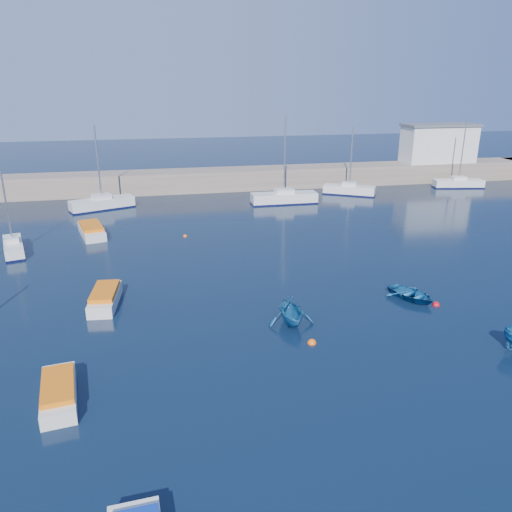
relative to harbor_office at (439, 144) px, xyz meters
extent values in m
plane|color=black|center=(-30.00, -46.00, -5.10)|extent=(220.00, 220.00, 0.00)
cube|color=gray|center=(-30.00, 0.00, -3.80)|extent=(96.00, 4.50, 2.60)
cube|color=silver|center=(0.00, 0.00, 0.00)|extent=(10.00, 4.00, 5.00)
cube|color=silver|center=(-51.65, -22.16, -4.61)|extent=(2.69, 5.25, 0.97)
cylinder|color=#B7BABC|center=(-51.65, -22.16, -1.22)|extent=(0.15, 0.15, 5.81)
cube|color=silver|center=(-45.62, -8.07, -4.50)|extent=(7.16, 4.40, 1.20)
cylinder|color=#B7BABC|center=(-45.62, -8.07, 0.08)|extent=(0.18, 0.18, 7.97)
cube|color=silver|center=(-25.00, -9.48, -4.49)|extent=(7.67, 2.17, 1.22)
cylinder|color=#B7BABC|center=(-25.00, -9.48, 0.53)|extent=(0.18, 0.18, 8.82)
cube|color=silver|center=(-15.74, -6.58, -4.54)|extent=(6.37, 4.82, 1.12)
cylinder|color=#B7BABC|center=(-15.74, -6.58, -0.32)|extent=(0.17, 0.17, 7.32)
cube|color=silver|center=(0.28, -5.40, -4.57)|extent=(6.72, 2.97, 1.06)
cylinder|color=#B7BABC|center=(0.28, -5.40, -0.30)|extent=(0.15, 0.15, 7.47)
cube|color=silver|center=(-44.69, -44.45, -4.76)|extent=(2.03, 4.32, 0.68)
cube|color=orange|center=(-44.69, -44.45, -4.30)|extent=(1.81, 3.28, 0.25)
cube|color=silver|center=(-43.40, -34.34, -4.71)|extent=(1.94, 4.48, 0.78)
cube|color=orange|center=(-43.40, -34.34, -4.18)|extent=(1.76, 3.39, 0.29)
cube|color=silver|center=(-45.79, -18.32, -4.71)|extent=(3.04, 5.51, 0.78)
cube|color=orange|center=(-45.79, -18.32, -4.17)|extent=(2.64, 4.22, 0.29)
imported|color=#14538C|center=(-23.81, -37.56, -4.76)|extent=(3.55, 4.00, 0.69)
imported|color=#14538C|center=(-32.50, -39.29, -4.28)|extent=(2.71, 3.13, 1.64)
sphere|color=#FF5E0D|center=(-31.99, -41.84, -5.10)|extent=(0.50, 0.50, 0.50)
sphere|color=#B40D19|center=(-22.70, -38.77, -5.10)|extent=(0.49, 0.49, 0.49)
sphere|color=#FF5E0D|center=(-37.33, -20.46, -5.10)|extent=(0.38, 0.38, 0.38)
camera|label=1|loc=(-39.93, -64.84, 8.47)|focal=35.00mm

